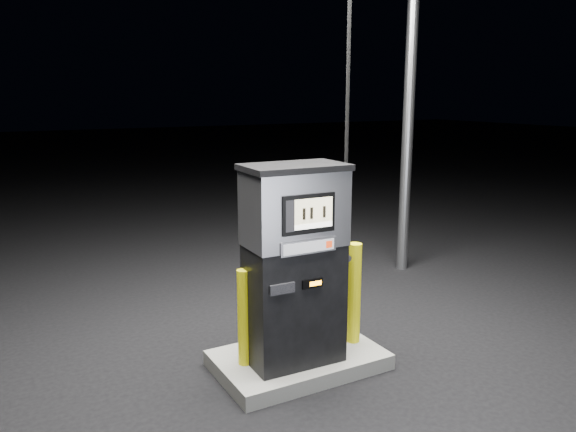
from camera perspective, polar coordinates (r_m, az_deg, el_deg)
ground at (r=5.72m, az=1.06°, el=-15.08°), size 80.00×80.00×0.00m
pump_island at (r=5.69m, az=1.06°, el=-14.41°), size 1.60×1.00×0.15m
fuel_dispenser at (r=5.17m, az=0.69°, el=-4.80°), size 1.03×0.58×3.89m
bollard_left at (r=5.28m, az=-4.49°, el=-10.25°), size 0.15×0.15×0.92m
bollard_right at (r=5.74m, az=6.71°, el=-7.79°), size 0.15×0.15×1.03m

